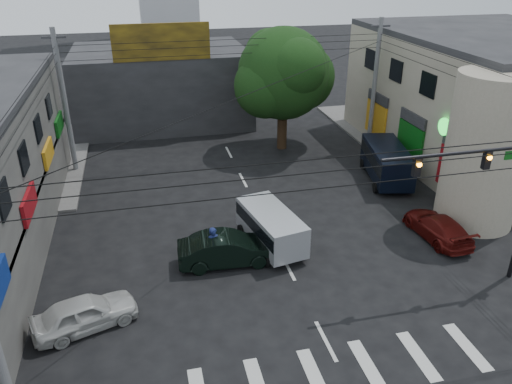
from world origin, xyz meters
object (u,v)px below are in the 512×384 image
object	(u,v)px
street_tree	(283,74)
maroon_sedan	(437,227)
utility_pole_far_left	(65,103)
dark_sedan	(228,249)
white_compact	(85,313)
traffic_gantry	(499,183)
navy_van	(386,164)
silver_minivan	(271,229)
traffic_officer	(214,247)
utility_pole_far_right	(375,85)

from	to	relation	value
street_tree	maroon_sedan	world-z (taller)	street_tree
street_tree	utility_pole_far_left	distance (m)	14.56
dark_sedan	white_compact	xyz separation A→B (m)	(-6.17, -3.07, -0.09)
traffic_gantry	navy_van	size ratio (longest dim) A/B	1.24
dark_sedan	white_compact	bearing A→B (deg)	119.07
white_compact	silver_minivan	distance (m)	9.40
street_tree	utility_pole_far_left	xyz separation A→B (m)	(-14.50, -1.00, -0.87)
silver_minivan	navy_van	size ratio (longest dim) A/B	0.81
traffic_gantry	silver_minivan	distance (m)	10.27
utility_pole_far_left	navy_van	bearing A→B (deg)	-17.35
dark_sedan	silver_minivan	bearing A→B (deg)	-64.77
dark_sedan	navy_van	size ratio (longest dim) A/B	0.81
traffic_officer	utility_pole_far_left	bearing A→B (deg)	106.31
street_tree	utility_pole_far_right	xyz separation A→B (m)	(6.50, -1.00, -0.87)
dark_sedan	utility_pole_far_left	bearing A→B (deg)	33.71
utility_pole_far_left	utility_pole_far_right	bearing A→B (deg)	0.00
white_compact	navy_van	bearing A→B (deg)	-78.57
maroon_sedan	silver_minivan	bearing A→B (deg)	-11.36
utility_pole_far_right	maroon_sedan	bearing A→B (deg)	-100.19
white_compact	traffic_officer	xyz separation A→B (m)	(5.53, 3.09, 0.29)
street_tree	maroon_sedan	bearing A→B (deg)	-73.81
street_tree	dark_sedan	bearing A→B (deg)	-115.28
utility_pole_far_left	utility_pole_far_right	xyz separation A→B (m)	(21.00, 0.00, 0.00)
street_tree	utility_pole_far_left	bearing A→B (deg)	-176.05
navy_van	traffic_officer	world-z (taller)	navy_van
street_tree	navy_van	world-z (taller)	street_tree
traffic_gantry	utility_pole_far_right	bearing A→B (deg)	81.06
silver_minivan	traffic_officer	distance (m)	3.11
street_tree	maroon_sedan	distance (m)	15.57
traffic_gantry	traffic_officer	world-z (taller)	traffic_gantry
traffic_gantry	white_compact	distance (m)	17.15
street_tree	maroon_sedan	xyz separation A→B (m)	(4.13, -14.21, -4.84)
traffic_officer	white_compact	bearing A→B (deg)	-163.55
street_tree	silver_minivan	size ratio (longest dim) A/B	1.84
navy_van	street_tree	bearing A→B (deg)	46.65
navy_van	maroon_sedan	bearing A→B (deg)	-173.51
street_tree	utility_pole_far_right	bearing A→B (deg)	-8.75
maroon_sedan	street_tree	bearing A→B (deg)	-77.42
traffic_gantry	utility_pole_far_right	xyz separation A→B (m)	(2.68, 17.00, -0.23)
dark_sedan	navy_van	bearing A→B (deg)	-56.07
street_tree	dark_sedan	world-z (taller)	street_tree
traffic_gantry	silver_minivan	xyz separation A→B (m)	(-8.13, 4.94, -3.87)
dark_sedan	traffic_officer	bearing A→B (deg)	90.88
street_tree	silver_minivan	xyz separation A→B (m)	(-4.30, -13.06, -4.52)
white_compact	maroon_sedan	xyz separation A→B (m)	(16.92, 2.90, -0.05)
utility_pole_far_right	maroon_sedan	distance (m)	14.00
utility_pole_far_left	traffic_officer	bearing A→B (deg)	-60.91
dark_sedan	navy_van	xyz separation A→B (m)	(11.46, 6.99, 0.33)
utility_pole_far_left	silver_minivan	world-z (taller)	utility_pole_far_left
utility_pole_far_left	dark_sedan	size ratio (longest dim) A/B	1.96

